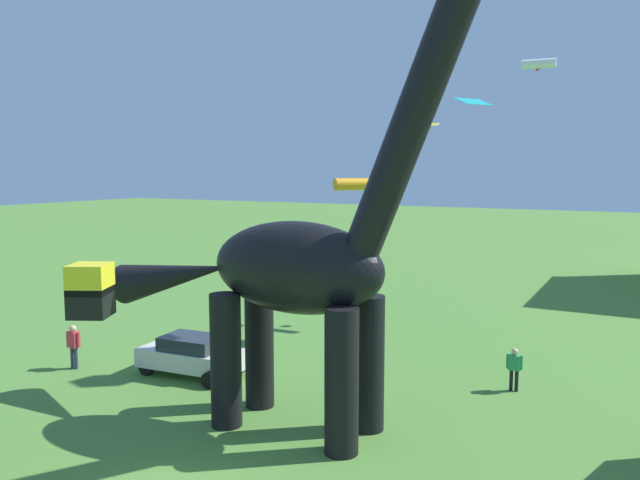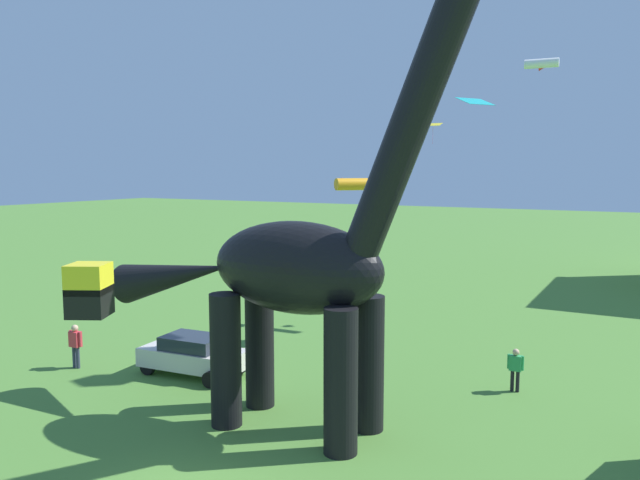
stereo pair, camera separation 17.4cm
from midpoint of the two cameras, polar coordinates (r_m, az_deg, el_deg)
dinosaur_sculpture at (r=18.87m, az=-2.64°, el=-2.53°), size 13.37×2.83×13.98m
parked_sedan_left at (r=25.15m, az=-11.89°, el=-10.29°), size 4.34×2.14×1.55m
person_strolling_adult at (r=23.91m, az=17.26°, el=-10.95°), size 0.59×0.26×1.59m
person_near_flyer at (r=27.19m, az=-21.92°, el=-8.74°), size 0.67×0.30×1.79m
kite_far_left at (r=34.80m, az=19.38°, el=15.02°), size 1.69×1.47×0.49m
kite_high_right at (r=30.54m, az=13.74°, el=12.28°), size 1.78×1.90×0.41m
kite_trailing at (r=26.62m, az=2.84°, el=5.16°), size 1.92×1.87×0.54m
kite_far_right at (r=33.56m, az=9.99°, el=10.40°), size 0.90×0.68×1.10m
kite_high_left at (r=15.38m, az=-20.68°, el=-4.36°), size 1.16×1.16×1.23m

